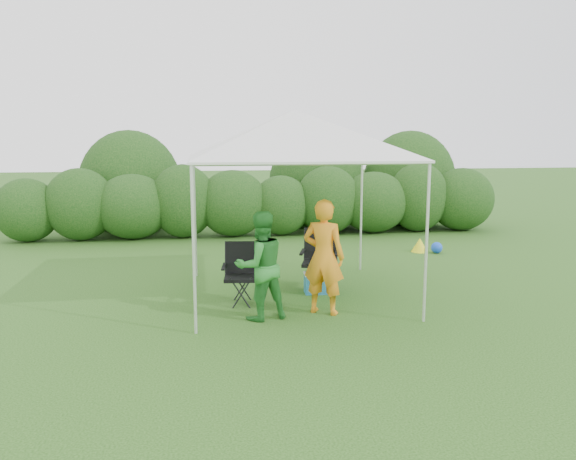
{
  "coord_description": "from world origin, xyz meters",
  "views": [
    {
      "loc": [
        -1.42,
        -7.82,
        2.41
      ],
      "look_at": [
        -0.11,
        0.4,
        1.05
      ],
      "focal_mm": 35.0,
      "sensor_mm": 36.0,
      "label": 1
    }
  ],
  "objects": [
    {
      "name": "ground",
      "position": [
        0.0,
        0.0,
        0.0
      ],
      "size": [
        70.0,
        70.0,
        0.0
      ],
      "primitive_type": "plane",
      "color": "#33631F"
    },
    {
      "name": "woman",
      "position": [
        -0.63,
        -0.54,
        0.73
      ],
      "size": [
        0.84,
        0.74,
        1.47
      ],
      "primitive_type": "imported",
      "rotation": [
        0.0,
        0.0,
        3.44
      ],
      "color": "#2A802D",
      "rests_on": "ground"
    },
    {
      "name": "hedge",
      "position": [
        0.15,
        6.0,
        0.83
      ],
      "size": [
        12.44,
        1.53,
        1.8
      ],
      "color": "#234A17",
      "rests_on": "ground"
    },
    {
      "name": "canopy",
      "position": [
        0.0,
        0.5,
        2.46
      ],
      "size": [
        3.1,
        3.1,
        2.83
      ],
      "color": "silver",
      "rests_on": "ground"
    },
    {
      "name": "cooler",
      "position": [
        0.37,
        0.58,
        0.16
      ],
      "size": [
        0.4,
        0.3,
        0.32
      ],
      "rotation": [
        0.0,
        0.0,
        -0.06
      ],
      "color": "#216B9A",
      "rests_on": "ground"
    },
    {
      "name": "chair_right",
      "position": [
        0.49,
        0.87,
        0.55
      ],
      "size": [
        0.71,
        0.67,
        0.97
      ],
      "rotation": [
        0.0,
        0.0,
        -0.3
      ],
      "color": "black",
      "rests_on": "ground"
    },
    {
      "name": "bottle",
      "position": [
        0.43,
        0.54,
        0.43
      ],
      "size": [
        0.06,
        0.06,
        0.22
      ],
      "primitive_type": "cylinder",
      "color": "#592D0C",
      "rests_on": "cooler"
    },
    {
      "name": "man",
      "position": [
        0.26,
        -0.43,
        0.8
      ],
      "size": [
        0.7,
        0.63,
        1.6
      ],
      "primitive_type": "imported",
      "rotation": [
        0.0,
        0.0,
        2.61
      ],
      "color": "orange",
      "rests_on": "ground"
    },
    {
      "name": "chair_left",
      "position": [
        -0.82,
        0.26,
        0.51
      ],
      "size": [
        0.6,
        0.56,
        0.9
      ],
      "rotation": [
        0.0,
        0.0,
        -0.12
      ],
      "color": "black",
      "rests_on": "ground"
    },
    {
      "name": "lawn_toy",
      "position": [
        3.31,
        3.36,
        0.14
      ],
      "size": [
        0.6,
        0.5,
        0.3
      ],
      "color": "yellow",
      "rests_on": "ground"
    }
  ]
}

